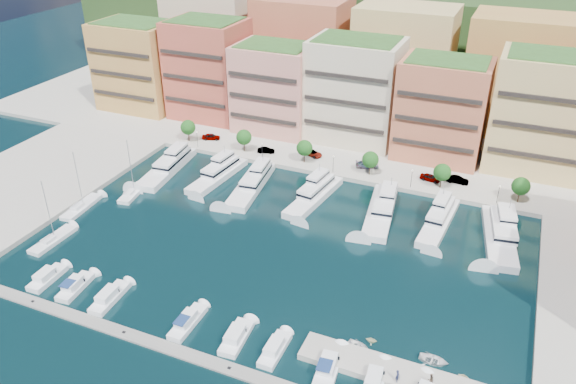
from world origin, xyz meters
name	(u,v)px	position (x,y,z in m)	size (l,w,h in m)	color
ground	(278,247)	(0.00, 0.00, 0.00)	(400.00, 400.00, 0.00)	black
north_quay	(369,129)	(0.00, 62.00, 0.00)	(220.00, 64.00, 2.00)	#9E998E
hillside	(408,79)	(0.00, 110.00, 0.00)	(240.00, 40.00, 58.00)	#233716
south_pontoon	(175,351)	(-3.00, -30.00, 0.00)	(72.00, 2.20, 0.35)	gray
finger_pier	(412,381)	(30.00, -22.00, 0.00)	(32.00, 5.00, 2.00)	#9E998E
apartment_0	(139,66)	(-66.00, 49.99, 13.31)	(22.00, 16.50, 24.80)	#C09446
apartment_1	(208,69)	(-44.00, 51.99, 14.31)	(20.00, 16.50, 26.80)	#B94A3D
apartment_2	(275,88)	(-23.00, 49.99, 12.31)	(20.00, 15.50, 22.80)	tan
apartment_3	(355,91)	(-2.00, 51.99, 13.81)	(22.00, 16.50, 25.80)	beige
apartment_4	(442,109)	(20.00, 49.99, 12.81)	(20.00, 15.50, 23.80)	#C36A49
apartment_5	(544,114)	(42.00, 51.99, 14.31)	(22.00, 16.50, 26.80)	tan
backblock_0	(213,41)	(-55.00, 74.00, 16.00)	(26.00, 18.00, 30.00)	beige
backblock_1	(302,51)	(-25.00, 74.00, 16.00)	(26.00, 18.00, 30.00)	#C36A49
backblock_2	(403,62)	(5.00, 74.00, 16.00)	(26.00, 18.00, 30.00)	tan
backblock_3	(518,75)	(35.00, 74.00, 16.00)	(26.00, 18.00, 30.00)	#C09446
tree_0	(188,127)	(-40.00, 33.50, 4.74)	(3.80, 3.80, 5.65)	#473323
tree_1	(244,137)	(-24.00, 33.50, 4.74)	(3.80, 3.80, 5.65)	#473323
tree_2	(305,148)	(-8.00, 33.50, 4.74)	(3.80, 3.80, 5.65)	#473323
tree_3	(370,160)	(8.00, 33.50, 4.74)	(3.80, 3.80, 5.65)	#473323
tree_4	(442,172)	(24.00, 33.50, 4.74)	(3.80, 3.80, 5.65)	#473323
tree_5	(521,186)	(40.00, 33.50, 4.74)	(3.80, 3.80, 5.65)	#473323
lamppost_0	(197,136)	(-36.00, 31.20, 3.83)	(0.30, 0.30, 4.20)	black
lamppost_1	(262,148)	(-18.00, 31.20, 3.83)	(0.30, 0.30, 4.20)	black
lamppost_2	(333,161)	(0.00, 31.20, 3.83)	(0.30, 0.30, 4.20)	black
lamppost_3	(412,176)	(18.00, 31.20, 3.83)	(0.30, 0.30, 4.20)	black
lamppost_4	(499,191)	(36.00, 31.20, 3.83)	(0.30, 0.30, 4.20)	black
yacht_0	(169,165)	(-36.60, 19.20, 1.21)	(7.21, 21.80, 7.30)	white
yacht_1	(219,174)	(-23.77, 20.17, 1.09)	(6.12, 19.50, 7.30)	white
yacht_2	(253,182)	(-14.70, 19.27, 1.21)	(7.42, 21.68, 7.30)	white
yacht_3	(315,193)	(-0.08, 19.93, 1.21)	(6.81, 20.19, 7.30)	white
yacht_4	(382,209)	(14.64, 19.37, 1.09)	(7.62, 21.37, 7.30)	white
yacht_5	(439,218)	(26.18, 20.12, 1.21)	(5.52, 19.65, 7.30)	white
yacht_6	(500,233)	(37.66, 19.40, 1.21)	(8.52, 21.51, 7.30)	white
cruiser_0	(47,278)	(-32.13, -24.58, 0.55)	(3.00, 7.53, 2.55)	white
cruiser_1	(75,287)	(-26.06, -24.60, 0.57)	(3.42, 7.84, 2.66)	white
cruiser_2	(109,298)	(-18.98, -24.59, 0.55)	(3.18, 8.43, 2.55)	white
cruiser_4	(187,322)	(-4.17, -24.61, 0.57)	(2.54, 8.21, 2.66)	white
cruiser_5	(236,338)	(4.25, -24.58, 0.55)	(3.38, 7.79, 2.55)	white
cruiser_6	(275,350)	(10.51, -24.58, 0.55)	(2.48, 7.36, 2.55)	white
cruiser_7	(328,367)	(18.76, -24.61, 0.57)	(3.62, 8.34, 2.66)	white
cruiser_8	(374,381)	(25.35, -24.58, 0.55)	(3.26, 7.58, 2.55)	white
sailboat_1	(82,207)	(-43.26, -3.30, 0.30)	(3.64, 10.95, 13.20)	white
sailboat_2	(133,193)	(-37.13, 5.83, 0.31)	(4.11, 9.40, 13.20)	white
sailboat_0	(53,240)	(-39.84, -15.13, 0.31)	(2.94, 10.13, 13.20)	white
tender_2	(434,360)	(32.02, -17.41, 0.43)	(2.98, 4.18, 0.87)	white
tender_0	(359,346)	(21.46, -18.93, 0.37)	(2.52, 3.53, 0.73)	silver
tender_1	(371,340)	(22.80, -17.02, 0.45)	(1.48, 1.71, 0.90)	#ECEAB5
tender_3	(464,377)	(36.41, -18.91, 0.46)	(1.51, 1.75, 0.92)	#F1E7B8
car_0	(211,137)	(-35.20, 36.52, 1.79)	(1.87, 4.65, 1.59)	gray
car_1	(266,150)	(-18.66, 34.71, 1.69)	(1.46, 4.20, 1.38)	gray
car_2	(313,153)	(-7.46, 37.72, 1.70)	(2.32, 5.04, 1.40)	gray
car_3	(367,164)	(6.54, 36.71, 1.78)	(2.18, 5.36, 1.56)	gray
car_4	(430,178)	(21.34, 35.91, 1.77)	(1.82, 4.53, 1.54)	gray
car_5	(458,180)	(27.13, 37.16, 1.79)	(1.66, 4.77, 1.57)	gray
person_0	(397,376)	(28.18, -23.74, 1.99)	(0.72, 0.47, 1.98)	#232746
person_1	(431,379)	(32.34, -22.48, 1.89)	(0.87, 0.67, 1.78)	#4B3A2D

